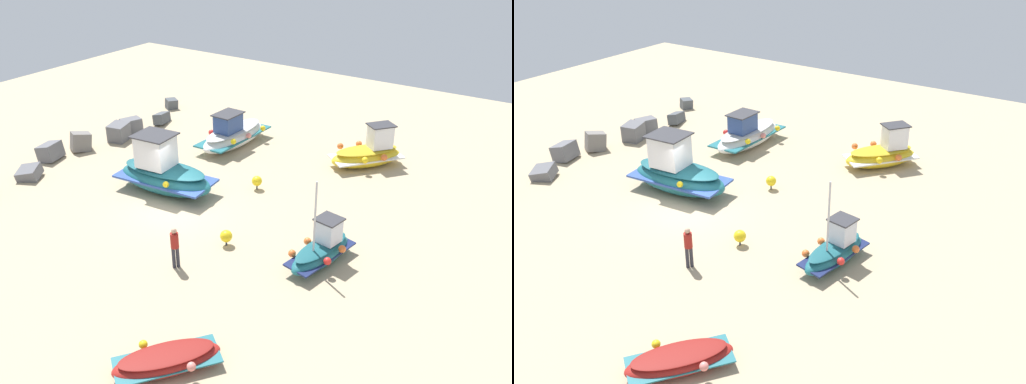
% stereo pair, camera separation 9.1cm
% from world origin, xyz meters
% --- Properties ---
extents(ground_plane, '(49.32, 49.32, 0.00)m').
position_xyz_m(ground_plane, '(0.00, 0.00, 0.00)').
color(ground_plane, tan).
extents(fishing_boat_0, '(3.40, 2.96, 0.69)m').
position_xyz_m(fishing_boat_0, '(-7.80, -6.58, 0.33)').
color(fishing_boat_0, maroon).
rests_on(fishing_boat_0, ground_plane).
extents(fishing_boat_1, '(2.53, 5.24, 2.89)m').
position_xyz_m(fishing_boat_1, '(1.13, 1.52, 0.96)').
color(fishing_boat_1, '#1E6670').
rests_on(fishing_boat_1, ground_plane).
extents(fishing_boat_2, '(4.06, 3.65, 2.27)m').
position_xyz_m(fishing_boat_2, '(9.41, -5.45, 0.71)').
color(fishing_boat_2, gold).
rests_on(fishing_boat_2, ground_plane).
extents(fishing_boat_3, '(5.14, 2.48, 2.11)m').
position_xyz_m(fishing_boat_3, '(7.66, 2.12, 0.69)').
color(fishing_boat_3, white).
rests_on(fishing_boat_3, ground_plane).
extents(fishing_boat_4, '(3.50, 1.83, 3.77)m').
position_xyz_m(fishing_boat_4, '(-0.17, -7.76, 0.60)').
color(fishing_boat_4, '#1E6670').
rests_on(fishing_boat_4, ground_plane).
extents(person_walking, '(0.32, 0.32, 1.74)m').
position_xyz_m(person_walking, '(-3.53, -3.24, 1.00)').
color(person_walking, '#2D2D38').
rests_on(person_walking, ground_plane).
extents(breakwater_rocks, '(22.86, 2.52, 1.33)m').
position_xyz_m(breakwater_rocks, '(0.09, 8.63, 0.43)').
color(breakwater_rocks, '#4C5156').
rests_on(breakwater_rocks, ground_plane).
extents(mooring_buoy_0, '(0.51, 0.51, 0.69)m').
position_xyz_m(mooring_buoy_0, '(-1.18, -3.91, 0.43)').
color(mooring_buoy_0, '#3F3F42').
rests_on(mooring_buoy_0, ground_plane).
extents(mooring_buoy_1, '(0.50, 0.50, 0.70)m').
position_xyz_m(mooring_buoy_1, '(3.77, -2.12, 0.45)').
color(mooring_buoy_1, '#3F3F42').
rests_on(mooring_buoy_1, ground_plane).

